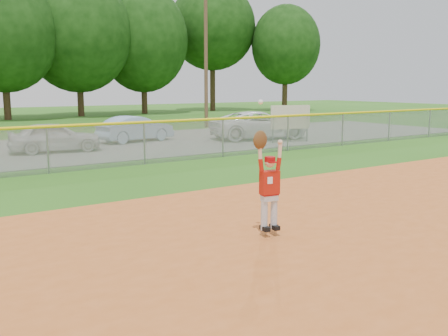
{
  "coord_description": "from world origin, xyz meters",
  "views": [
    {
      "loc": [
        -7.39,
        -6.12,
        2.81
      ],
      "look_at": [
        -1.73,
        2.35,
        1.1
      ],
      "focal_mm": 40.0,
      "sensor_mm": 36.0,
      "label": 1
    }
  ],
  "objects_px": {
    "car_blue": "(136,129)",
    "car_white_b": "(260,125)",
    "sponsor_sign": "(290,118)",
    "ballplayer": "(268,181)",
    "car_white_a": "(55,137)"
  },
  "relations": [
    {
      "from": "car_blue",
      "to": "car_white_b",
      "type": "relative_size",
      "value": 0.75
    },
    {
      "from": "car_blue",
      "to": "car_white_b",
      "type": "xyz_separation_m",
      "value": [
        5.83,
        -2.42,
        0.08
      ]
    },
    {
      "from": "car_blue",
      "to": "sponsor_sign",
      "type": "xyz_separation_m",
      "value": [
        6.1,
        -4.5,
        0.55
      ]
    },
    {
      "from": "car_blue",
      "to": "ballplayer",
      "type": "xyz_separation_m",
      "value": [
        -4.39,
        -15.85,
        0.41
      ]
    },
    {
      "from": "sponsor_sign",
      "to": "ballplayer",
      "type": "bearing_deg",
      "value": -132.74
    },
    {
      "from": "car_blue",
      "to": "sponsor_sign",
      "type": "height_order",
      "value": "sponsor_sign"
    },
    {
      "from": "car_white_a",
      "to": "ballplayer",
      "type": "bearing_deg",
      "value": -172.76
    },
    {
      "from": "car_white_a",
      "to": "car_white_b",
      "type": "xyz_separation_m",
      "value": [
        10.23,
        -0.67,
        0.08
      ]
    },
    {
      "from": "sponsor_sign",
      "to": "ballplayer",
      "type": "relative_size",
      "value": 0.83
    },
    {
      "from": "car_blue",
      "to": "sponsor_sign",
      "type": "bearing_deg",
      "value": -136.39
    },
    {
      "from": "car_white_a",
      "to": "car_white_b",
      "type": "distance_m",
      "value": 10.25
    },
    {
      "from": "car_white_a",
      "to": "car_blue",
      "type": "relative_size",
      "value": 0.97
    },
    {
      "from": "car_blue",
      "to": "car_white_b",
      "type": "height_order",
      "value": "car_white_b"
    },
    {
      "from": "sponsor_sign",
      "to": "ballplayer",
      "type": "xyz_separation_m",
      "value": [
        -10.49,
        -11.35,
        -0.13
      ]
    },
    {
      "from": "car_white_b",
      "to": "sponsor_sign",
      "type": "distance_m",
      "value": 2.15
    }
  ]
}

